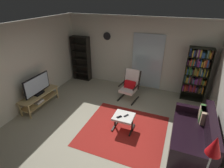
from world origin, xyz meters
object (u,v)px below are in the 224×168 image
at_px(cell_phone, 119,117).
at_px(wall_clock, 107,36).
at_px(lounge_armchair, 130,84).
at_px(ottoman, 124,118).
at_px(bookshelf_near_sofa, 196,73).
at_px(television, 37,86).
at_px(floor_lamp_by_sofa, 212,154).
at_px(leather_sofa, 194,136).
at_px(tv_remote, 126,116).
at_px(bookshelf_near_tv, 82,58).
at_px(tv_stand, 39,98).

relative_size(cell_phone, wall_clock, 0.48).
bearing_deg(lounge_armchair, wall_clock, 142.23).
bearing_deg(ottoman, cell_phone, -134.92).
xyz_separation_m(bookshelf_near_sofa, cell_phone, (-1.77, -2.41, -0.56)).
xyz_separation_m(television, ottoman, (2.80, -0.01, -0.41)).
bearing_deg(cell_phone, floor_lamp_by_sofa, 1.23).
xyz_separation_m(floor_lamp_by_sofa, wall_clock, (-3.28, 4.08, 0.51)).
bearing_deg(ottoman, lounge_armchair, 101.01).
xyz_separation_m(bookshelf_near_sofa, leather_sofa, (0.05, -2.30, -0.67)).
distance_m(tv_remote, cell_phone, 0.19).
xyz_separation_m(bookshelf_near_tv, ottoman, (2.63, -2.41, -0.56)).
distance_m(television, floor_lamp_by_sofa, 4.82).
bearing_deg(cell_phone, lounge_armchair, 136.90).
bearing_deg(bookshelf_near_tv, ottoman, -42.44).
height_order(bookshelf_near_sofa, wall_clock, wall_clock).
bearing_deg(bookshelf_near_tv, floor_lamp_by_sofa, -42.08).
height_order(leather_sofa, floor_lamp_by_sofa, floor_lamp_by_sofa).
xyz_separation_m(leather_sofa, ottoman, (-1.72, -0.02, 0.04)).
distance_m(television, ottoman, 2.83).
xyz_separation_m(tv_stand, leather_sofa, (4.53, 0.02, -0.00)).
distance_m(bookshelf_near_tv, floor_lamp_by_sofa, 5.89).
height_order(lounge_armchair, floor_lamp_by_sofa, floor_lamp_by_sofa).
bearing_deg(floor_lamp_by_sofa, bookshelf_near_tv, 137.92).
bearing_deg(leather_sofa, bookshelf_near_sofa, 91.23).
bearing_deg(ottoman, wall_clock, 121.41).
relative_size(bookshelf_near_sofa, lounge_armchair, 1.76).
xyz_separation_m(lounge_armchair, cell_phone, (0.22, -1.67, -0.12)).
relative_size(tv_remote, floor_lamp_by_sofa, 0.09).
relative_size(bookshelf_near_tv, lounge_armchair, 1.75).
distance_m(bookshelf_near_tv, leather_sofa, 5.00).
relative_size(tv_stand, floor_lamp_by_sofa, 0.83).
bearing_deg(bookshelf_near_tv, bookshelf_near_sofa, -1.10).
distance_m(television, lounge_armchair, 2.95).
bearing_deg(cell_phone, leather_sofa, 43.16).
bearing_deg(television, ottoman, -0.30).
bearing_deg(tv_remote, bookshelf_near_tv, 168.07).
height_order(cell_phone, floor_lamp_by_sofa, floor_lamp_by_sofa).
distance_m(tv_stand, bookshelf_near_tv, 2.48).
xyz_separation_m(bookshelf_near_tv, lounge_armchair, (2.32, -0.83, -0.36)).
bearing_deg(lounge_armchair, tv_remote, -76.79).
relative_size(lounge_armchair, floor_lamp_by_sofa, 0.63).
bearing_deg(bookshelf_near_tv, tv_remote, -41.53).
relative_size(leather_sofa, cell_phone, 12.73).
distance_m(bookshelf_near_sofa, leather_sofa, 2.40).
xyz_separation_m(tv_stand, wall_clock, (1.25, 2.55, 1.54)).
bearing_deg(wall_clock, leather_sofa, -37.58).
distance_m(tv_stand, tv_remote, 2.86).
height_order(bookshelf_near_tv, lounge_armchair, bookshelf_near_tv).
height_order(tv_stand, cell_phone, tv_stand).
bearing_deg(lounge_armchair, bookshelf_near_sofa, 20.56).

